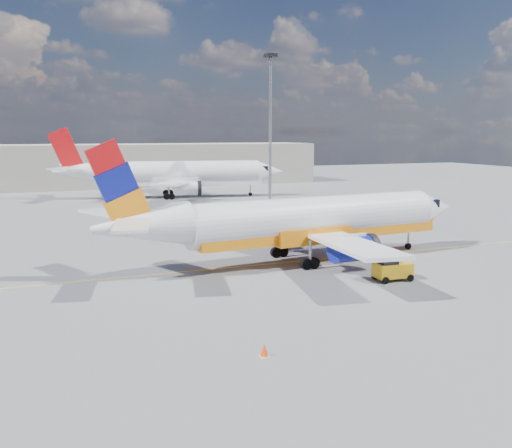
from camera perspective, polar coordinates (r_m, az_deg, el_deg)
name	(u,v)px	position (r m, az deg, el deg)	size (l,w,h in m)	color
ground	(256,275)	(41.70, -0.02, -5.17)	(240.00, 240.00, 0.00)	slate
taxi_line	(241,266)	(44.41, -1.46, -4.27)	(70.00, 0.15, 0.01)	yellow
terminal_main	(138,165)	(114.46, -11.73, 5.83)	(70.00, 14.00, 8.00)	#B5AD9B
main_jet	(304,221)	(45.58, 4.87, 0.31)	(32.95, 25.97, 9.99)	white
second_jet	(175,174)	(91.50, -8.12, 4.94)	(36.83, 28.40, 11.11)	white
gse_tug	(392,268)	(41.27, 13.40, -4.33)	(2.65, 1.70, 1.85)	black
traffic_cone	(264,350)	(27.12, 0.84, -12.52)	(0.45, 0.45, 0.63)	white
floodlight_mast	(270,114)	(86.02, 1.44, 10.94)	(1.58, 1.58, 21.63)	gray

